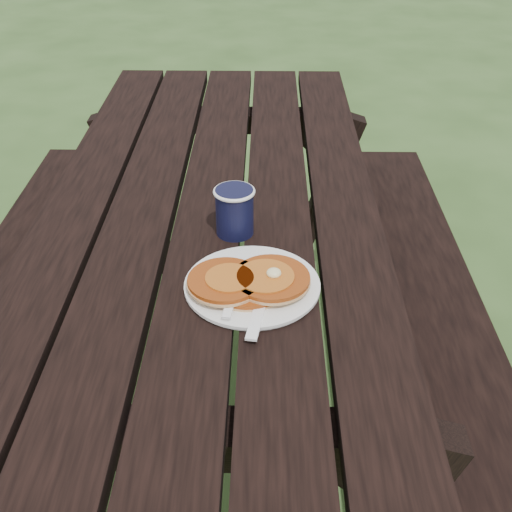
{
  "coord_description": "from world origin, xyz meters",
  "views": [
    {
      "loc": [
        0.12,
        -1.28,
        1.46
      ],
      "look_at": [
        0.11,
        -0.31,
        0.8
      ],
      "focal_mm": 45.0,
      "sensor_mm": 36.0,
      "label": 1
    }
  ],
  "objects_px": {
    "picnic_table": "(217,326)",
    "plate": "(252,286)",
    "pancake_stack": "(250,281)",
    "coffee_cup": "(235,209)"
  },
  "relations": [
    {
      "from": "picnic_table",
      "to": "plate",
      "type": "xyz_separation_m",
      "value": [
        0.1,
        -0.34,
        0.39
      ]
    },
    {
      "from": "picnic_table",
      "to": "coffee_cup",
      "type": "xyz_separation_m",
      "value": [
        0.06,
        -0.15,
        0.44
      ]
    },
    {
      "from": "picnic_table",
      "to": "pancake_stack",
      "type": "height_order",
      "value": "pancake_stack"
    },
    {
      "from": "coffee_cup",
      "to": "pancake_stack",
      "type": "bearing_deg",
      "value": -80.0
    },
    {
      "from": "plate",
      "to": "coffee_cup",
      "type": "xyz_separation_m",
      "value": [
        -0.04,
        0.19,
        0.05
      ]
    },
    {
      "from": "picnic_table",
      "to": "pancake_stack",
      "type": "xyz_separation_m",
      "value": [
        0.1,
        -0.35,
        0.41
      ]
    },
    {
      "from": "plate",
      "to": "coffee_cup",
      "type": "distance_m",
      "value": 0.2
    },
    {
      "from": "picnic_table",
      "to": "coffee_cup",
      "type": "distance_m",
      "value": 0.47
    },
    {
      "from": "pancake_stack",
      "to": "coffee_cup",
      "type": "distance_m",
      "value": 0.21
    },
    {
      "from": "pancake_stack",
      "to": "coffee_cup",
      "type": "relative_size",
      "value": 2.18
    }
  ]
}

